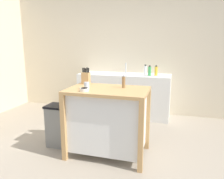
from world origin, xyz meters
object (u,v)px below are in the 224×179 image
at_px(trash_bin, 60,125).
at_px(bottle_spray_cleaner, 150,71).
at_px(bowl_ceramic_wide, 84,89).
at_px(sink_faucet, 126,68).
at_px(knife_block, 86,78).
at_px(bottle_hand_soap, 145,70).
at_px(drinking_cup, 87,86).
at_px(pepper_grinder, 124,82).
at_px(kitchen_island, 108,118).
at_px(bottle_dish_soap, 156,71).

xyz_separation_m(trash_bin, bottle_spray_cleaner, (1.12, 1.59, 0.66)).
height_order(bowl_ceramic_wide, sink_faucet, sink_faucet).
xyz_separation_m(knife_block, bottle_hand_soap, (0.66, 1.54, -0.04)).
relative_size(drinking_cup, pepper_grinder, 0.54).
distance_m(pepper_grinder, sink_faucet, 1.76).
relative_size(trash_bin, bottle_spray_cleaner, 3.10).
bearing_deg(drinking_cup, bowl_ceramic_wide, -81.60).
distance_m(trash_bin, bottle_hand_soap, 2.12).
relative_size(kitchen_island, knife_block, 4.34).
distance_m(sink_faucet, bottle_spray_cleaner, 0.57).
xyz_separation_m(knife_block, bowl_ceramic_wide, (0.17, -0.46, -0.07)).
xyz_separation_m(kitchen_island, trash_bin, (-0.77, 0.05, -0.20)).
distance_m(kitchen_island, knife_block, 0.69).
height_order(knife_block, bowl_ceramic_wide, knife_block).
relative_size(bottle_hand_soap, bottle_spray_cleaner, 0.99).
bearing_deg(bottle_dish_soap, trash_bin, -127.30).
relative_size(bowl_ceramic_wide, sink_faucet, 0.51).
relative_size(drinking_cup, sink_faucet, 0.43).
bearing_deg(knife_block, pepper_grinder, -11.15).
relative_size(knife_block, sink_faucet, 1.11).
relative_size(bottle_hand_soap, bottle_dish_soap, 1.00).
relative_size(bowl_ceramic_wide, bottle_dish_soap, 0.55).
height_order(sink_faucet, bottle_spray_cleaner, sink_faucet).
relative_size(knife_block, bowl_ceramic_wide, 2.20).
height_order(drinking_cup, sink_faucet, sink_faucet).
bearing_deg(knife_block, bottle_hand_soap, 66.82).
distance_m(kitchen_island, bottle_hand_soap, 1.86).
bearing_deg(bottle_spray_cleaner, kitchen_island, -102.17).
distance_m(sink_faucet, bottle_dish_soap, 0.67).
xyz_separation_m(bottle_dish_soap, bottle_spray_cleaner, (-0.12, -0.05, 0.00)).
bearing_deg(kitchen_island, pepper_grinder, 34.48).
height_order(trash_bin, bottle_dish_soap, bottle_dish_soap).
height_order(knife_block, bottle_spray_cleaner, knife_block).
bearing_deg(knife_block, bottle_spray_cleaner, 61.21).
xyz_separation_m(kitchen_island, drinking_cup, (-0.26, -0.10, 0.46)).
distance_m(kitchen_island, bottle_spray_cleaner, 1.73).
xyz_separation_m(drinking_cup, sink_faucet, (0.08, 1.95, 0.02)).
xyz_separation_m(pepper_grinder, trash_bin, (-0.96, -0.08, -0.70)).
distance_m(knife_block, bottle_hand_soap, 1.68).
distance_m(bowl_ceramic_wide, sink_faucet, 2.07).
height_order(sink_faucet, bottle_hand_soap, sink_faucet).
bearing_deg(bowl_ceramic_wide, kitchen_island, 42.74).
xyz_separation_m(kitchen_island, bottle_hand_soap, (0.25, 1.78, 0.46)).
relative_size(drinking_cup, bottle_spray_cleaner, 0.47).
xyz_separation_m(drinking_cup, trash_bin, (-0.52, 0.15, -0.66)).
height_order(trash_bin, bottle_spray_cleaner, bottle_spray_cleaner).
bearing_deg(bottle_spray_cleaner, drinking_cup, -109.28).
distance_m(bowl_ceramic_wide, pepper_grinder, 0.55).
relative_size(drinking_cup, bottle_hand_soap, 0.48).
bearing_deg(bowl_ceramic_wide, bottle_dish_soap, 69.46).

